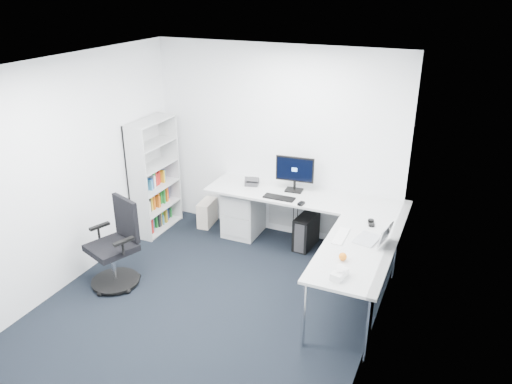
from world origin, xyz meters
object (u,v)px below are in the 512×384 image
at_px(bookshelf, 155,176).
at_px(monitor, 295,174).
at_px(l_desk, 295,233).
at_px(task_chair, 111,245).
at_px(laptop, 368,230).

bearing_deg(bookshelf, monitor, 11.40).
bearing_deg(l_desk, bookshelf, 178.68).
bearing_deg(task_chair, l_desk, 59.11).
distance_m(task_chair, laptop, 2.99).
bearing_deg(task_chair, monitor, 69.97).
relative_size(bookshelf, laptop, 5.01).
xyz_separation_m(l_desk, laptop, (1.03, -0.53, 0.51)).
bearing_deg(task_chair, laptop, 38.33).
xyz_separation_m(l_desk, bookshelf, (-2.17, 0.05, 0.44)).
bearing_deg(monitor, task_chair, -135.69).
height_order(bookshelf, task_chair, bookshelf).
xyz_separation_m(bookshelf, monitor, (1.99, 0.40, 0.21)).
distance_m(l_desk, laptop, 1.26).
relative_size(bookshelf, task_chair, 1.54).
bearing_deg(l_desk, monitor, 112.24).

